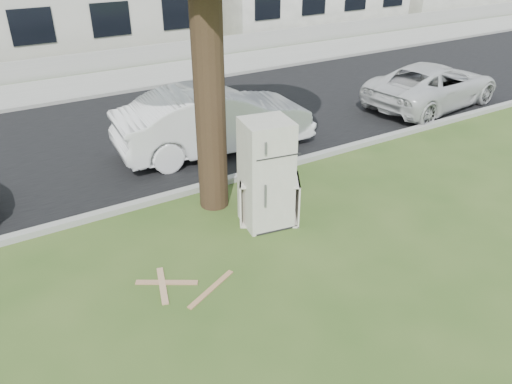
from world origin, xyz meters
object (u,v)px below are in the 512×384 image
car_right (433,85)px  cabinet (269,199)px  car_center (215,120)px  fridge (266,174)px

car_right → cabinet: bearing=104.2°
cabinet → car_center: car_center is taller
cabinet → car_right: size_ratio=0.23×
fridge → car_right: fridge is taller
fridge → cabinet: bearing=36.8°
fridge → car_right: bearing=30.7°
fridge → car_center: 3.44m
car_center → car_right: (6.86, -0.41, -0.14)m
car_center → car_right: 6.88m
fridge → cabinet: fridge is taller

